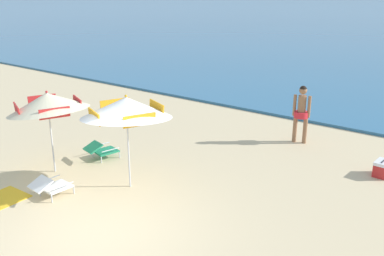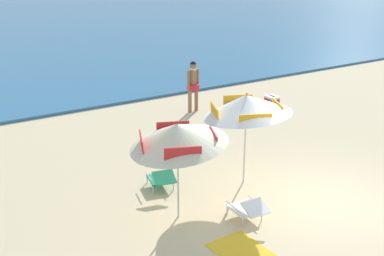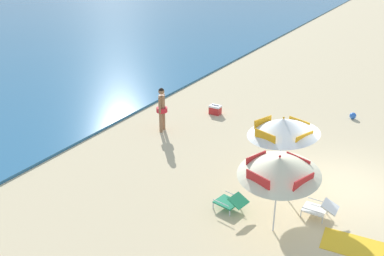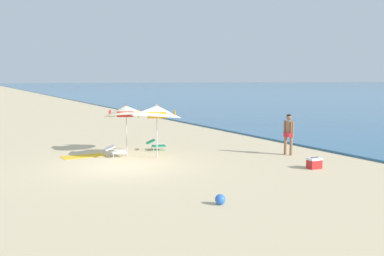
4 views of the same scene
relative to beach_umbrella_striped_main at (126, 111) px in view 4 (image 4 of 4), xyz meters
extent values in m
plane|color=#D1BA8E|center=(3.16, -1.32, -1.86)|extent=(800.00, 800.00, 0.00)
cylinder|color=silver|center=(0.00, 0.00, -0.82)|extent=(0.04, 0.04, 2.09)
cone|color=beige|center=(0.00, 0.00, 0.00)|extent=(2.14, 2.10, 0.72)
cube|color=red|center=(0.28, 0.67, -0.10)|extent=(0.68, 0.32, 0.25)
cube|color=red|center=(-0.67, 0.28, -0.10)|extent=(0.32, 0.68, 0.25)
cube|color=red|center=(-0.28, -0.67, -0.10)|extent=(0.68, 0.32, 0.25)
cube|color=red|center=(0.67, -0.28, -0.10)|extent=(0.32, 0.68, 0.25)
sphere|color=red|center=(0.00, 0.00, 0.26)|extent=(0.06, 0.06, 0.06)
cylinder|color=silver|center=(2.18, 0.58, -0.76)|extent=(0.04, 0.04, 2.21)
cone|color=white|center=(2.18, 0.58, 0.11)|extent=(2.95, 2.96, 0.71)
cube|color=orange|center=(2.47, 1.27, 0.00)|extent=(0.70, 0.33, 0.26)
cube|color=orange|center=(1.49, 0.87, 0.00)|extent=(0.33, 0.70, 0.26)
cube|color=orange|center=(1.90, -0.12, 0.00)|extent=(0.70, 0.33, 0.26)
cube|color=orange|center=(2.88, 0.29, 0.00)|extent=(0.33, 0.70, 0.26)
sphere|color=orange|center=(2.18, 0.58, 0.37)|extent=(0.06, 0.06, 0.06)
cube|color=white|center=(1.17, -0.76, -1.66)|extent=(0.55, 0.63, 0.04)
cube|color=white|center=(1.15, -1.14, -1.45)|extent=(0.52, 0.43, 0.20)
cylinder|color=silver|center=(0.94, -0.46, -1.77)|extent=(0.03, 0.03, 0.18)
cylinder|color=silver|center=(1.43, -0.49, -1.77)|extent=(0.03, 0.03, 0.18)
cylinder|color=silver|center=(0.91, -1.03, -1.77)|extent=(0.03, 0.03, 0.18)
cylinder|color=silver|center=(1.40, -1.06, -1.77)|extent=(0.03, 0.03, 0.18)
cylinder|color=silver|center=(0.89, -0.75, -1.54)|extent=(0.05, 0.54, 0.02)
cylinder|color=silver|center=(1.45, -0.78, -1.54)|extent=(0.05, 0.54, 0.02)
cube|color=#1E7F56|center=(0.34, 1.45, -1.66)|extent=(0.64, 0.70, 0.04)
cube|color=#1E7F56|center=(0.26, 1.07, -1.45)|extent=(0.57, 0.50, 0.20)
cylinder|color=silver|center=(0.16, 1.78, -1.77)|extent=(0.03, 0.03, 0.18)
cylinder|color=silver|center=(0.64, 1.67, -1.77)|extent=(0.03, 0.03, 0.18)
cylinder|color=silver|center=(0.04, 1.22, -1.77)|extent=(0.03, 0.03, 0.18)
cylinder|color=silver|center=(0.52, 1.11, -1.77)|extent=(0.03, 0.03, 0.18)
cylinder|color=silver|center=(0.07, 1.51, -1.54)|extent=(0.14, 0.53, 0.02)
cylinder|color=silver|center=(0.61, 1.38, -1.54)|extent=(0.14, 0.53, 0.02)
cylinder|color=#8C6042|center=(4.26, 5.98, -1.43)|extent=(0.13, 0.13, 0.87)
cylinder|color=#8C6042|center=(3.95, 5.92, -1.43)|extent=(0.13, 0.13, 0.87)
cylinder|color=red|center=(4.11, 5.95, -0.97)|extent=(0.44, 0.44, 0.18)
cylinder|color=#8C6042|center=(4.11, 5.95, -0.68)|extent=(0.24, 0.24, 0.62)
cylinder|color=#8C6042|center=(4.32, 6.00, -0.70)|extent=(0.09, 0.09, 0.66)
cylinder|color=#8C6042|center=(3.89, 5.91, -0.70)|extent=(0.09, 0.09, 0.66)
sphere|color=#8C6042|center=(4.11, 5.95, -0.22)|extent=(0.24, 0.24, 0.24)
sphere|color=black|center=(4.11, 5.95, -0.19)|extent=(0.22, 0.22, 0.22)
cube|color=red|center=(6.81, 4.91, -1.70)|extent=(0.37, 0.50, 0.32)
cube|color=white|center=(6.81, 4.91, -1.50)|extent=(0.38, 0.51, 0.08)
cylinder|color=black|center=(6.81, 4.91, -1.45)|extent=(0.04, 0.34, 0.02)
sphere|color=blue|center=(9.13, -0.55, -1.72)|extent=(0.28, 0.28, 0.28)
cube|color=gold|center=(0.37, -2.07, -1.86)|extent=(0.97, 1.84, 0.01)
camera|label=1|loc=(8.95, -5.74, 2.63)|focal=39.21mm
camera|label=2|loc=(-4.54, -7.82, 3.43)|focal=45.40mm
camera|label=3|loc=(-8.44, -2.26, 4.58)|focal=37.88mm
camera|label=4|loc=(18.46, -6.23, 1.40)|focal=39.93mm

